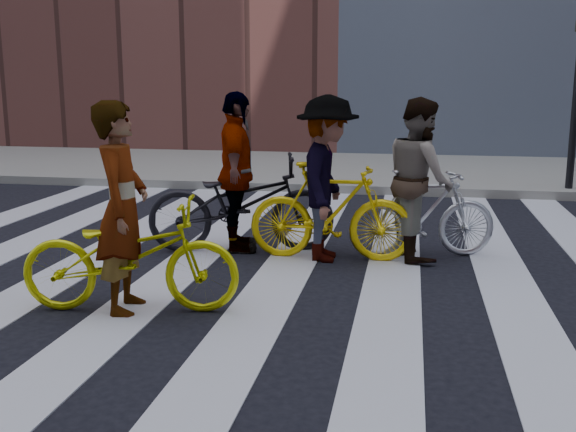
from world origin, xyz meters
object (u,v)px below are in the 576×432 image
(bike_silver_mid, at_px, (423,214))
(rider_rear, at_px, (237,173))
(bike_dark_rear, at_px, (241,203))
(rider_left, at_px, (122,208))
(rider_right, at_px, (327,179))
(rider_mid, at_px, (419,179))
(bike_yellow_left, at_px, (130,256))
(bike_yellow_right, at_px, (331,212))

(bike_silver_mid, height_order, rider_rear, rider_rear)
(bike_silver_mid, relative_size, bike_dark_rear, 0.78)
(rider_left, relative_size, rider_right, 1.00)
(rider_mid, bearing_deg, rider_rear, 75.41)
(bike_yellow_left, bearing_deg, bike_silver_mid, -56.65)
(rider_mid, bearing_deg, bike_dark_rear, 75.46)
(bike_yellow_right, xyz_separation_m, rider_left, (-1.54, -1.95, 0.36))
(rider_right, xyz_separation_m, rider_rear, (-1.06, 0.19, 0.01))
(bike_yellow_right, distance_m, rider_mid, 1.03)
(bike_yellow_right, bearing_deg, bike_yellow_left, 142.38)
(rider_left, bearing_deg, bike_silver_mid, -57.22)
(bike_silver_mid, distance_m, rider_left, 3.38)
(bike_yellow_right, height_order, rider_rear, rider_rear)
(bike_yellow_left, xyz_separation_m, rider_left, (-0.05, 0.00, 0.41))
(bike_yellow_right, bearing_deg, rider_right, 89.71)
(bike_yellow_left, bearing_deg, rider_rear, -18.67)
(rider_mid, bearing_deg, rider_left, 115.18)
(bike_yellow_left, height_order, bike_silver_mid, bike_silver_mid)
(bike_yellow_left, distance_m, rider_left, 0.41)
(rider_left, height_order, rider_right, rider_right)
(rider_left, bearing_deg, rider_mid, -56.65)
(bike_dark_rear, relative_size, rider_left, 1.18)
(bike_silver_mid, distance_m, bike_yellow_right, 1.02)
(rider_right, bearing_deg, rider_left, 142.38)
(bike_dark_rear, bearing_deg, rider_right, -113.93)
(bike_yellow_left, distance_m, bike_yellow_right, 2.45)
(bike_yellow_right, bearing_deg, bike_dark_rear, 79.29)
(rider_left, bearing_deg, bike_yellow_right, -46.86)
(bike_silver_mid, bearing_deg, rider_left, 114.61)
(rider_left, relative_size, rider_rear, 0.98)
(bike_dark_rear, bearing_deg, rider_rear, 76.99)
(bike_dark_rear, relative_size, rider_rear, 1.17)
(bike_dark_rear, height_order, rider_left, rider_left)
(rider_left, bearing_deg, bike_dark_rear, -21.24)
(bike_silver_mid, height_order, bike_dark_rear, bike_dark_rear)
(bike_yellow_left, relative_size, bike_silver_mid, 1.12)
(rider_right, bearing_deg, bike_dark_rear, 78.79)
(bike_yellow_left, relative_size, rider_right, 1.03)
(bike_dark_rear, relative_size, rider_right, 1.18)
(bike_yellow_right, height_order, rider_left, rider_left)
(bike_yellow_right, relative_size, rider_left, 1.00)
(rider_mid, height_order, rider_rear, rider_rear)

